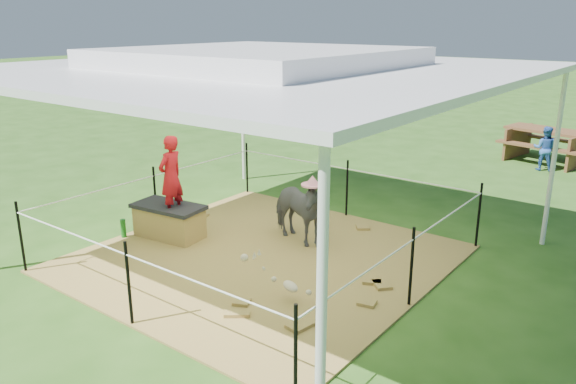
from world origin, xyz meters
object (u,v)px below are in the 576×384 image
Objects in this scene: straw_bale at (169,222)px; picnic_table_near at (548,146)px; woman at (170,170)px; distant_person at (545,148)px; pony at (295,210)px; foal at (290,284)px; green_bottle at (123,228)px.

straw_bale is 0.55× the size of picnic_table_near.
woman reaches higher than distant_person.
woman is 1.24× the size of distant_person.
woman is 1.95m from pony.
distant_person reaches higher than foal.
foal is 0.81× the size of distant_person.
straw_bale is 1.28× the size of foal.
distant_person is at bearing 149.32° from woman.
straw_bale reaches higher than foal.
distant_person is at bearing -0.65° from pony.
woman is at bearing 34.70° from green_bottle.
pony is 7.08m from distant_person.
woman is (0.10, 0.00, 0.85)m from straw_bale.
green_bottle is 0.15× the size of picnic_table_near.
pony reaches higher than straw_bale.
pony reaches higher than picnic_table_near.
green_bottle is at bearing -140.71° from straw_bale.
pony is at bearing 115.48° from woman.
pony is at bearing 31.05° from straw_bale.
foal is at bearing -11.26° from straw_bale.
foal is at bearing 71.17° from woman.
picnic_table_near is at bearing -88.46° from distant_person.
picnic_table_near reaches higher than foal.
distant_person is at bearing 63.90° from green_bottle.
woman is at bearing 137.10° from pony.
woman is at bearing 59.48° from distant_person.
picnic_table_near reaches higher than green_bottle.
pony is at bearing 67.89° from distant_person.
straw_bale is 0.86× the size of pony.
foal is 9.27m from picnic_table_near.
picnic_table_near is 1.90× the size of distant_person.
picnic_table_near is at bearing 152.17° from woman.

